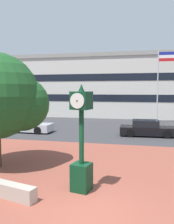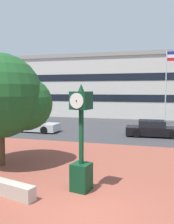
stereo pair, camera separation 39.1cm
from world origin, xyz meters
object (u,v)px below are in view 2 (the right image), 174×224
(plaza_tree, at_px, (6,98))
(flagpole_primary, at_px, (169,79))
(car_street_mid, at_px, (154,129))
(street_clock, at_px, (81,146))
(car_street_near, at_px, (33,125))
(civic_building, at_px, (117,86))

(plaza_tree, height_order, flagpole_primary, flagpole_primary)
(car_street_mid, height_order, flagpole_primary, flagpole_primary)
(street_clock, height_order, car_street_near, street_clock)
(car_street_mid, distance_m, flagpole_primary, 8.86)
(car_street_near, relative_size, car_street_mid, 0.98)
(car_street_near, distance_m, flagpole_primary, 14.84)
(street_clock, distance_m, plaza_tree, 5.10)
(flagpole_primary, relative_size, civic_building, 0.28)
(flagpole_primary, bearing_deg, street_clock, -101.48)
(car_street_near, distance_m, civic_building, 19.97)
(flagpole_primary, bearing_deg, car_street_mid, -100.21)
(plaza_tree, relative_size, flagpole_primary, 0.68)
(car_street_mid, xyz_separation_m, civic_building, (-5.78, 18.61, 3.65))
(street_clock, bearing_deg, civic_building, 107.99)
(car_street_mid, bearing_deg, flagpole_primary, 167.38)
(flagpole_primary, bearing_deg, plaza_tree, -115.82)
(plaza_tree, height_order, civic_building, civic_building)
(plaza_tree, relative_size, civic_building, 0.19)
(plaza_tree, bearing_deg, flagpole_primary, 64.18)
(street_clock, height_order, flagpole_primary, flagpole_primary)
(street_clock, xyz_separation_m, car_street_mid, (2.51, 11.50, -1.11))
(street_clock, xyz_separation_m, car_street_near, (-7.77, 11.00, -1.11))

